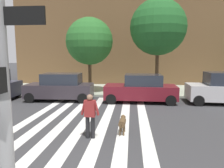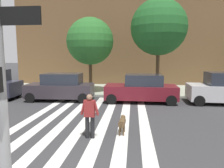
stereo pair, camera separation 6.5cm
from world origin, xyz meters
name	(u,v)px [view 2 (the right image)]	position (x,y,z in m)	size (l,w,h in m)	color
ground_plane	(98,123)	(0.00, 6.12, 0.00)	(160.00, 160.00, 0.00)	#353538
sidewalk_far	(115,90)	(0.00, 15.23, 0.07)	(80.00, 6.00, 0.15)	#A6AE9A
crosswalk_stripes	(85,122)	(-0.62, 6.12, 0.00)	(5.85, 11.63, 0.01)	silver
parked_car_behind_first	(61,87)	(-3.32, 10.73, 0.90)	(4.50, 2.07, 1.85)	#302A30
parked_car_third_in_line	(141,89)	(2.11, 10.72, 0.87)	(4.65, 2.03, 1.82)	maroon
street_tree_nearest	(90,41)	(-1.83, 13.55, 4.15)	(3.68, 3.68, 5.85)	#4C3823
street_tree_middle	(159,27)	(3.38, 13.09, 5.09)	(4.11, 4.11, 7.01)	#4C3823
pedestrian_dog_walker	(90,114)	(0.01, 4.33, 0.93)	(0.71, 0.26, 1.64)	black
dog_on_leash	(122,122)	(1.16, 4.92, 0.44)	(0.28, 0.99, 0.65)	brown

